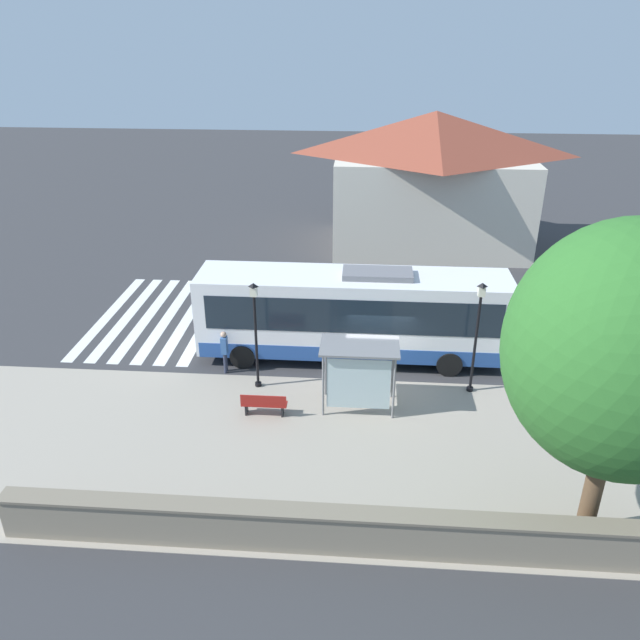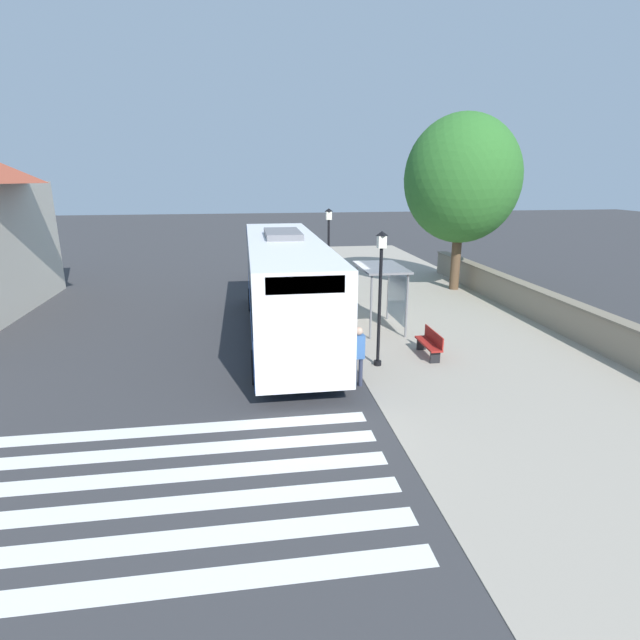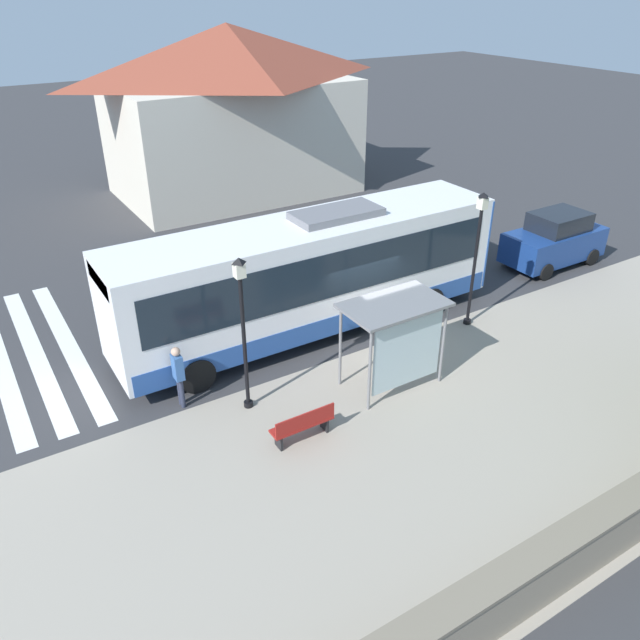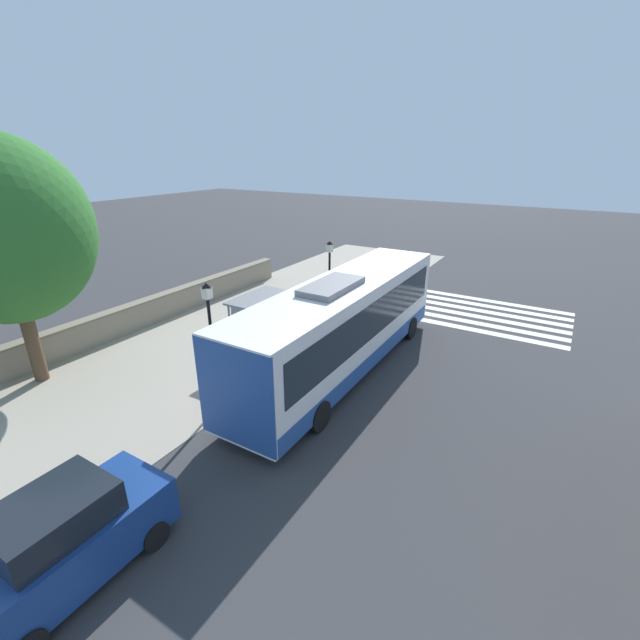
{
  "view_description": "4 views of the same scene",
  "coord_description": "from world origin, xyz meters",
  "px_view_note": "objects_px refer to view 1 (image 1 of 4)",
  "views": [
    {
      "loc": [
        -20.59,
        0.71,
        12.43
      ],
      "look_at": [
        0.28,
        2.27,
        2.38
      ],
      "focal_mm": 35.0,
      "sensor_mm": 36.0,
      "label": 1
    },
    {
      "loc": [
        3.25,
        18.77,
        5.8
      ],
      "look_at": [
        0.98,
        3.54,
        1.28
      ],
      "focal_mm": 28.0,
      "sensor_mm": 36.0,
      "label": 2
    },
    {
      "loc": [
        -12.8,
        9.84,
        9.85
      ],
      "look_at": [
        -1.19,
        2.64,
        2.25
      ],
      "focal_mm": 35.0,
      "sensor_mm": 36.0,
      "label": 3
    },
    {
      "loc": [
        8.78,
        -12.13,
        8.08
      ],
      "look_at": [
        -0.04,
        2.56,
        1.19
      ],
      "focal_mm": 24.0,
      "sensor_mm": 36.0,
      "label": 4
    }
  ],
  "objects_px": {
    "bench": "(264,404)",
    "shade_tree": "(627,351)",
    "parked_car_behind_bus": "(625,350)",
    "street_lamp_far": "(477,329)",
    "bus_shelter": "(359,358)",
    "bus": "(353,313)",
    "street_lamp_near": "(255,327)",
    "pedestrian": "(224,348)"
  },
  "relations": [
    {
      "from": "bench",
      "to": "shade_tree",
      "type": "distance_m",
      "value": 11.74
    },
    {
      "from": "shade_tree",
      "to": "parked_car_behind_bus",
      "type": "relative_size",
      "value": 2.17
    },
    {
      "from": "parked_car_behind_bus",
      "to": "shade_tree",
      "type": "bearing_deg",
      "value": 155.43
    },
    {
      "from": "bench",
      "to": "street_lamp_far",
      "type": "bearing_deg",
      "value": -73.7
    },
    {
      "from": "bench",
      "to": "parked_car_behind_bus",
      "type": "bearing_deg",
      "value": -73.55
    },
    {
      "from": "bus_shelter",
      "to": "street_lamp_far",
      "type": "bearing_deg",
      "value": -70.36
    },
    {
      "from": "shade_tree",
      "to": "street_lamp_far",
      "type": "bearing_deg",
      "value": 16.29
    },
    {
      "from": "bus_shelter",
      "to": "parked_car_behind_bus",
      "type": "bearing_deg",
      "value": -72.14
    },
    {
      "from": "bus",
      "to": "bus_shelter",
      "type": "distance_m",
      "value": 3.81
    },
    {
      "from": "bus_shelter",
      "to": "street_lamp_far",
      "type": "height_order",
      "value": "street_lamp_far"
    },
    {
      "from": "street_lamp_far",
      "to": "street_lamp_near",
      "type": "bearing_deg",
      "value": 91.87
    },
    {
      "from": "bus_shelter",
      "to": "street_lamp_near",
      "type": "xyz_separation_m",
      "value": [
        1.22,
        3.78,
        0.47
      ]
    },
    {
      "from": "bus",
      "to": "pedestrian",
      "type": "relative_size",
      "value": 6.95
    },
    {
      "from": "bench",
      "to": "street_lamp_near",
      "type": "distance_m",
      "value": 2.82
    },
    {
      "from": "parked_car_behind_bus",
      "to": "bus",
      "type": "bearing_deg",
      "value": 87.22
    },
    {
      "from": "bus",
      "to": "shade_tree",
      "type": "bearing_deg",
      "value": -145.14
    },
    {
      "from": "pedestrian",
      "to": "bench",
      "type": "height_order",
      "value": "pedestrian"
    },
    {
      "from": "street_lamp_far",
      "to": "parked_car_behind_bus",
      "type": "height_order",
      "value": "street_lamp_far"
    },
    {
      "from": "bus",
      "to": "shade_tree",
      "type": "xyz_separation_m",
      "value": [
        -9.31,
        -6.49,
        3.6
      ]
    },
    {
      "from": "bus_shelter",
      "to": "bench",
      "type": "bearing_deg",
      "value": 101.87
    },
    {
      "from": "pedestrian",
      "to": "shade_tree",
      "type": "distance_m",
      "value": 14.47
    },
    {
      "from": "bus_shelter",
      "to": "street_lamp_far",
      "type": "xyz_separation_m",
      "value": [
        1.47,
        -4.13,
        0.55
      ]
    },
    {
      "from": "street_lamp_near",
      "to": "shade_tree",
      "type": "xyz_separation_m",
      "value": [
        -6.73,
        -9.95,
        3.05
      ]
    },
    {
      "from": "pedestrian",
      "to": "parked_car_behind_bus",
      "type": "xyz_separation_m",
      "value": [
        1.1,
        -15.41,
        -0.05
      ]
    },
    {
      "from": "bus",
      "to": "pedestrian",
      "type": "height_order",
      "value": "bus"
    },
    {
      "from": "bench",
      "to": "parked_car_behind_bus",
      "type": "height_order",
      "value": "parked_car_behind_bus"
    },
    {
      "from": "bus_shelter",
      "to": "street_lamp_near",
      "type": "height_order",
      "value": "street_lamp_near"
    },
    {
      "from": "shade_tree",
      "to": "parked_car_behind_bus",
      "type": "bearing_deg",
      "value": -24.57
    },
    {
      "from": "street_lamp_near",
      "to": "parked_car_behind_bus",
      "type": "distance_m",
      "value": 14.21
    },
    {
      "from": "bench",
      "to": "bus_shelter",
      "type": "bearing_deg",
      "value": -78.13
    },
    {
      "from": "bus",
      "to": "parked_car_behind_bus",
      "type": "height_order",
      "value": "bus"
    },
    {
      "from": "pedestrian",
      "to": "street_lamp_far",
      "type": "distance_m",
      "value": 9.5
    },
    {
      "from": "bench",
      "to": "parked_car_behind_bus",
      "type": "distance_m",
      "value": 14.03
    },
    {
      "from": "pedestrian",
      "to": "street_lamp_far",
      "type": "xyz_separation_m",
      "value": [
        -0.71,
        -9.35,
        1.54
      ]
    },
    {
      "from": "parked_car_behind_bus",
      "to": "street_lamp_near",
      "type": "bearing_deg",
      "value": 98.42
    },
    {
      "from": "bus_shelter",
      "to": "bench",
      "type": "height_order",
      "value": "bus_shelter"
    },
    {
      "from": "shade_tree",
      "to": "parked_car_behind_bus",
      "type": "height_order",
      "value": "shade_tree"
    },
    {
      "from": "bus_shelter",
      "to": "shade_tree",
      "type": "relative_size",
      "value": 0.31
    },
    {
      "from": "street_lamp_near",
      "to": "parked_car_behind_bus",
      "type": "bearing_deg",
      "value": -81.58
    },
    {
      "from": "bus_shelter",
      "to": "street_lamp_far",
      "type": "relative_size",
      "value": 0.62
    },
    {
      "from": "pedestrian",
      "to": "street_lamp_near",
      "type": "height_order",
      "value": "street_lamp_near"
    },
    {
      "from": "street_lamp_far",
      "to": "bus",
      "type": "bearing_deg",
      "value": 62.41
    }
  ]
}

